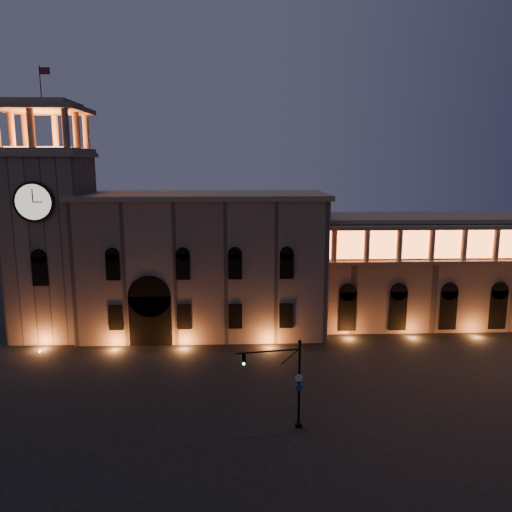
# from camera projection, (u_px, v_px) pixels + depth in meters

# --- Properties ---
(ground) EXTENTS (160.00, 160.00, 0.00)m
(ground) POSITION_uv_depth(u_px,v_px,m) (212.00, 410.00, 43.70)
(ground) COLOR black
(ground) RESTS_ON ground
(government_building) EXTENTS (30.80, 12.80, 17.60)m
(government_building) POSITION_uv_depth(u_px,v_px,m) (203.00, 263.00, 63.54)
(government_building) COLOR #7F6453
(government_building) RESTS_ON ground
(clock_tower) EXTENTS (9.80, 9.80, 32.40)m
(clock_tower) POSITION_uv_depth(u_px,v_px,m) (52.00, 236.00, 61.25)
(clock_tower) COLOR #7F6453
(clock_tower) RESTS_ON ground
(colonnade_wing) EXTENTS (40.60, 11.50, 14.50)m
(colonnade_wing) POSITION_uv_depth(u_px,v_px,m) (458.00, 268.00, 66.99)
(colonnade_wing) COLOR #7A5F4E
(colonnade_wing) RESTS_ON ground
(traffic_light) EXTENTS (5.41, 1.20, 7.49)m
(traffic_light) POSITION_uv_depth(u_px,v_px,m) (288.00, 383.00, 40.03)
(traffic_light) COLOR black
(traffic_light) RESTS_ON ground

